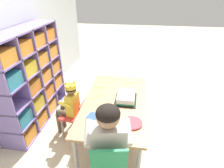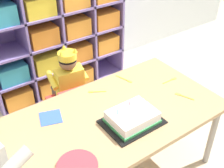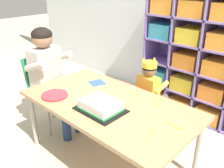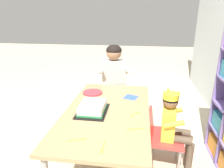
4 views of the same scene
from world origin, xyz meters
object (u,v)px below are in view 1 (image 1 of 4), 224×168
object	(u,v)px
child_with_crown	(70,102)
paper_plate_stack	(132,123)
fork_near_cake_tray	(116,80)
birthday_cake_on_tray	(126,98)
activity_table	(115,104)
fork_by_napkin	(128,83)
fork_near_child_seat	(99,88)
classroom_chair_adult_side	(109,165)
fork_beside_plate_stack	(95,98)
classroom_chair_blue	(78,113)
adult_helper_seated	(108,139)

from	to	relation	value
child_with_crown	paper_plate_stack	world-z (taller)	child_with_crown
fork_near_cake_tray	birthday_cake_on_tray	bearing A→B (deg)	21.20
activity_table	child_with_crown	size ratio (longest dim) A/B	1.77
fork_by_napkin	fork_near_cake_tray	distance (m)	0.20
fork_near_child_seat	classroom_chair_adult_side	bearing A→B (deg)	89.32
classroom_chair_adult_side	fork_beside_plate_stack	world-z (taller)	classroom_chair_adult_side
classroom_chair_blue	child_with_crown	distance (m)	0.18
activity_table	birthday_cake_on_tray	distance (m)	0.16
fork_near_cake_tray	fork_beside_plate_stack	distance (m)	0.56
fork_by_napkin	fork_near_cake_tray	size ratio (longest dim) A/B	1.02
child_with_crown	adult_helper_seated	size ratio (longest dim) A/B	0.75
activity_table	fork_near_child_seat	world-z (taller)	fork_near_child_seat
child_with_crown	birthday_cake_on_tray	world-z (taller)	child_with_crown
classroom_chair_blue	fork_near_child_seat	world-z (taller)	fork_near_child_seat
child_with_crown	classroom_chair_adult_side	distance (m)	1.08
classroom_chair_blue	fork_beside_plate_stack	bearing A→B (deg)	108.78
birthday_cake_on_tray	child_with_crown	bearing A→B (deg)	94.12
fork_beside_plate_stack	adult_helper_seated	bearing A→B (deg)	-125.92
child_with_crown	fork_near_child_seat	distance (m)	0.46
classroom_chair_adult_side	fork_by_napkin	size ratio (longest dim) A/B	5.81
birthday_cake_on_tray	fork_by_napkin	world-z (taller)	birthday_cake_on_tray
classroom_chair_adult_side	fork_by_napkin	distance (m)	1.36
activity_table	fork_beside_plate_stack	bearing A→B (deg)	81.00
fork_by_napkin	fork_beside_plate_stack	distance (m)	0.60
birthday_cake_on_tray	classroom_chair_adult_side	bearing A→B (deg)	175.53
birthday_cake_on_tray	fork_near_cake_tray	bearing A→B (deg)	20.35
fork_near_child_seat	child_with_crown	bearing A→B (deg)	25.79
child_with_crown	adult_helper_seated	xyz separation A→B (m)	(-0.74, -0.64, 0.17)
adult_helper_seated	birthday_cake_on_tray	xyz separation A→B (m)	(0.79, -0.09, -0.06)
fork_by_napkin	birthday_cake_on_tray	bearing A→B (deg)	-110.83
paper_plate_stack	activity_table	bearing A→B (deg)	30.58
classroom_chair_adult_side	child_with_crown	bearing A→B (deg)	-63.31
activity_table	child_with_crown	distance (m)	0.60
child_with_crown	fork_beside_plate_stack	world-z (taller)	child_with_crown
paper_plate_stack	birthday_cake_on_tray	bearing A→B (deg)	13.16
fork_by_napkin	child_with_crown	bearing A→B (deg)	-166.45
adult_helper_seated	classroom_chair_blue	bearing A→B (deg)	-64.70
classroom_chair_blue	fork_beside_plate_stack	xyz separation A→B (m)	(0.05, -0.24, 0.23)
adult_helper_seated	fork_near_child_seat	xyz separation A→B (m)	(1.04, 0.30, -0.09)
adult_helper_seated	fork_near_cake_tray	world-z (taller)	adult_helper_seated
classroom_chair_blue	birthday_cake_on_tray	world-z (taller)	birthday_cake_on_tray
fork_near_child_seat	fork_near_cake_tray	xyz separation A→B (m)	(0.27, -0.20, 0.00)
classroom_chair_adult_side	adult_helper_seated	world-z (taller)	adult_helper_seated
birthday_cake_on_tray	paper_plate_stack	distance (m)	0.46
paper_plate_stack	fork_beside_plate_stack	world-z (taller)	paper_plate_stack
fork_near_cake_tray	fork_beside_plate_stack	size ratio (longest dim) A/B	1.15
activity_table	fork_by_napkin	size ratio (longest dim) A/B	10.71
classroom_chair_adult_side	birthday_cake_on_tray	bearing A→B (deg)	-105.62
fork_by_napkin	fork_beside_plate_stack	world-z (taller)	same
classroom_chair_blue	classroom_chair_adult_side	size ratio (longest dim) A/B	0.73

